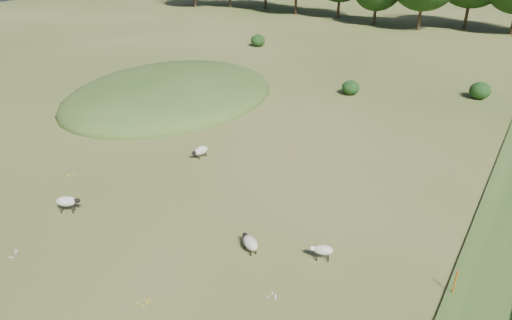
{
  "coord_description": "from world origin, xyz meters",
  "views": [
    {
      "loc": [
        14.77,
        -15.68,
        12.87
      ],
      "look_at": [
        2.0,
        4.0,
        1.0
      ],
      "focal_mm": 32.0,
      "sensor_mm": 36.0,
      "label": 1
    }
  ],
  "objects_px": {
    "marker_post": "(455,283)",
    "sheep_0": "(250,243)",
    "sheep_2": "(322,250)",
    "sheep_1": "(200,151)",
    "sheep_3": "(67,201)"
  },
  "relations": [
    {
      "from": "sheep_0",
      "to": "sheep_1",
      "type": "distance_m",
      "value": 9.94
    },
    {
      "from": "sheep_3",
      "to": "marker_post",
      "type": "bearing_deg",
      "value": -18.79
    },
    {
      "from": "sheep_2",
      "to": "sheep_3",
      "type": "distance_m",
      "value": 12.99
    },
    {
      "from": "sheep_2",
      "to": "marker_post",
      "type": "bearing_deg",
      "value": 164.42
    },
    {
      "from": "sheep_0",
      "to": "sheep_3",
      "type": "relative_size",
      "value": 1.01
    },
    {
      "from": "sheep_1",
      "to": "sheep_2",
      "type": "distance_m",
      "value": 11.88
    },
    {
      "from": "sheep_0",
      "to": "sheep_1",
      "type": "xyz_separation_m",
      "value": [
        -7.83,
        6.12,
        0.01
      ]
    },
    {
      "from": "marker_post",
      "to": "sheep_0",
      "type": "distance_m",
      "value": 8.47
    },
    {
      "from": "marker_post",
      "to": "sheep_2",
      "type": "distance_m",
      "value": 5.32
    },
    {
      "from": "sheep_0",
      "to": "sheep_2",
      "type": "xyz_separation_m",
      "value": [
        2.97,
        1.18,
        0.08
      ]
    },
    {
      "from": "sheep_2",
      "to": "sheep_3",
      "type": "xyz_separation_m",
      "value": [
        -12.48,
        -3.58,
        0.1
      ]
    },
    {
      "from": "sheep_2",
      "to": "sheep_3",
      "type": "relative_size",
      "value": 0.87
    },
    {
      "from": "marker_post",
      "to": "sheep_2",
      "type": "height_order",
      "value": "marker_post"
    },
    {
      "from": "sheep_0",
      "to": "marker_post",
      "type": "bearing_deg",
      "value": -135.29
    },
    {
      "from": "marker_post",
      "to": "sheep_1",
      "type": "distance_m",
      "value": 16.56
    }
  ]
}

